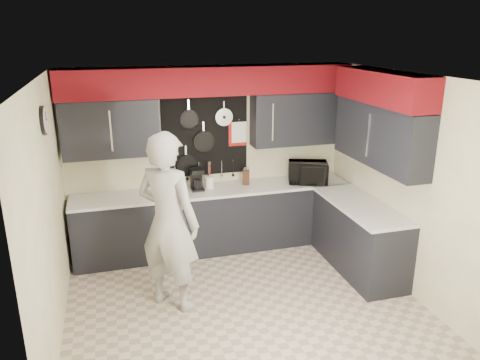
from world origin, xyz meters
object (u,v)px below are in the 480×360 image
object	(u,v)px
microwave	(308,172)
person	(169,222)
knife_block	(246,177)
utensil_crock	(209,182)
coffee_maker	(197,179)

from	to	relation	value
microwave	person	bearing A→B (deg)	-132.59
person	microwave	bearing A→B (deg)	-109.62
microwave	knife_block	distance (m)	0.91
knife_block	person	world-z (taller)	person
microwave	person	world-z (taller)	person
microwave	utensil_crock	distance (m)	1.44
microwave	coffee_maker	distance (m)	1.62
utensil_crock	person	world-z (taller)	person
coffee_maker	person	xyz separation A→B (m)	(-0.57, -1.32, -0.05)
coffee_maker	person	distance (m)	1.44
knife_block	person	size ratio (longest dim) A/B	0.10
utensil_crock	person	size ratio (longest dim) A/B	0.08
knife_block	coffee_maker	xyz separation A→B (m)	(-0.72, -0.03, 0.05)
person	coffee_maker	bearing A→B (deg)	-71.57
coffee_maker	person	size ratio (longest dim) A/B	0.15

